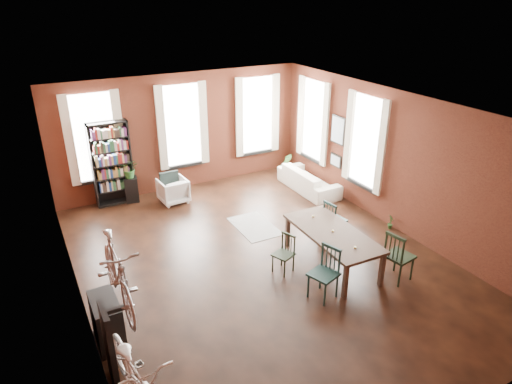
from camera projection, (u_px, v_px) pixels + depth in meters
room at (258, 154)px, 9.24m from camera, size 9.00×9.04×3.22m
dining_table at (331, 248)px, 9.27m from camera, size 1.07×2.25×0.76m
dining_chair_a at (323, 274)px, 8.22m from camera, size 0.58×0.58×1.00m
dining_chair_b at (283, 254)px, 9.02m from camera, size 0.48×0.48×0.79m
dining_chair_c at (399, 256)px, 8.74m from camera, size 0.55×0.55×1.04m
dining_chair_d at (335, 220)px, 10.22m from camera, size 0.48×0.48×0.92m
bookshelf at (112, 164)px, 11.65m from camera, size 1.00×0.32×2.20m
white_armchair at (173, 189)px, 12.01m from camera, size 0.74×0.69×0.72m
cream_sofa at (309, 176)px, 12.71m from camera, size 0.61×2.08×0.81m
striped_rug at (254, 226)px, 10.90m from camera, size 0.86×1.38×0.01m
bike_wall_rack at (110, 348)px, 6.33m from camera, size 0.16×0.60×1.30m
console_table at (107, 321)px, 7.21m from camera, size 0.40×0.80×0.80m
plant_stand at (132, 189)px, 12.07m from camera, size 0.39×0.39×0.67m
plant_by_sofa at (285, 172)px, 13.68m from camera, size 0.61×0.83×0.33m
plant_small at (390, 226)px, 10.77m from camera, size 0.39×0.40×0.13m
bicycle_floor at (132, 348)px, 5.70m from camera, size 0.75×1.06×1.92m
bicycle_hung at (114, 252)px, 5.83m from camera, size 0.47×1.00×1.66m
plant_on_stand at (130, 170)px, 11.84m from camera, size 0.61×0.64×0.40m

